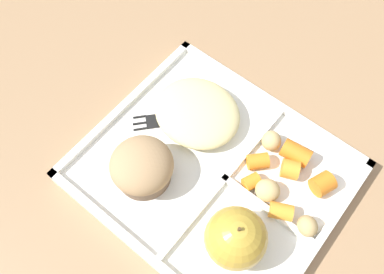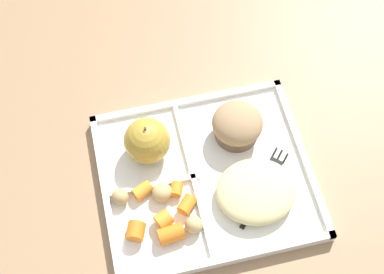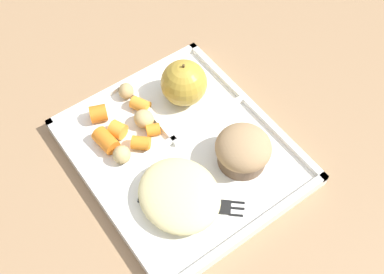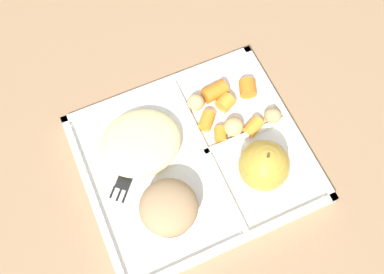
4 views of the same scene
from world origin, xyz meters
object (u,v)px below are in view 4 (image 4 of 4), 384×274
at_px(green_apple, 264,166).
at_px(plastic_fork, 131,163).
at_px(lunch_tray, 194,159).
at_px(bran_muffin, 169,208).

xyz_separation_m(green_apple, plastic_fork, (0.17, -0.09, -0.03)).
height_order(lunch_tray, bran_muffin, bran_muffin).
height_order(green_apple, plastic_fork, green_apple).
bearing_deg(lunch_tray, green_apple, 141.90).
xyz_separation_m(green_apple, bran_muffin, (0.14, 0.00, -0.01)).
xyz_separation_m(lunch_tray, plastic_fork, (0.09, -0.03, 0.01)).
bearing_deg(bran_muffin, lunch_tray, -136.90).
relative_size(lunch_tray, bran_muffin, 4.04).
distance_m(lunch_tray, plastic_fork, 0.09).
height_order(bran_muffin, plastic_fork, bran_muffin).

